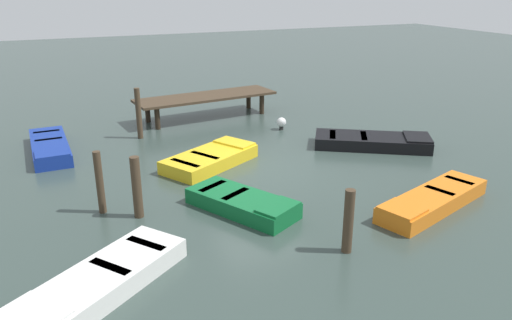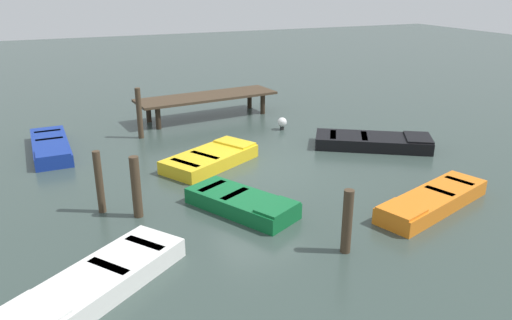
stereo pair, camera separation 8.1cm
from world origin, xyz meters
name	(u,v)px [view 2 (the right image)]	position (x,y,z in m)	size (l,w,h in m)	color
ground_plane	(256,171)	(0.00, 0.00, 0.00)	(80.00, 80.00, 0.00)	#33423D
dock_segment	(207,98)	(0.52, 6.43, 0.84)	(5.99, 2.33, 0.95)	#423323
rowboat_orange	(432,201)	(3.08, -4.15, 0.22)	(3.84, 2.14, 0.46)	orange
rowboat_yellow	(211,158)	(-1.10, 1.04, 0.22)	(3.38, 2.75, 0.46)	gold
rowboat_black	(373,141)	(4.60, 0.47, 0.22)	(4.01, 3.22, 0.46)	black
rowboat_white	(97,282)	(-5.12, -4.53, 0.22)	(3.63, 3.14, 0.46)	silver
rowboat_green	(242,203)	(-1.39, -2.38, 0.22)	(2.37, 3.08, 0.46)	#0F602D
rowboat_blue	(51,146)	(-5.66, 4.23, 0.22)	(1.24, 3.67, 0.46)	navy
mooring_piling_mid_right	(136,187)	(-3.84, -1.68, 0.78)	(0.23, 0.23, 1.55)	#423323
mooring_piling_far_left	(347,222)	(-0.10, -5.09, 0.72)	(0.22, 0.22, 1.43)	#423323
mooring_piling_near_right	(139,113)	(-2.57, 4.69, 0.92)	(0.20, 0.20, 1.85)	#423323
mooring_piling_far_right	(99,182)	(-4.63, -1.07, 0.80)	(0.18, 0.18, 1.60)	#423323
marker_buoy	(282,123)	(2.63, 3.62, 0.29)	(0.36, 0.36, 0.48)	#262626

